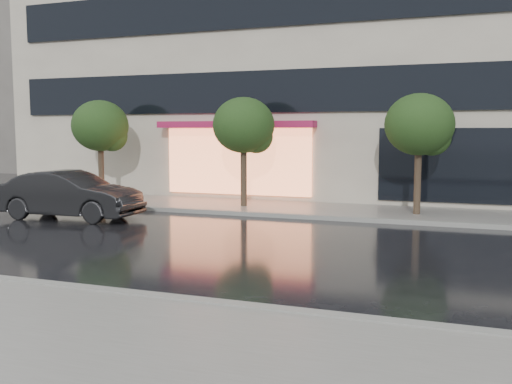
% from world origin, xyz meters
% --- Properties ---
extents(ground, '(120.00, 120.00, 0.00)m').
position_xyz_m(ground, '(0.00, 0.00, 0.00)').
color(ground, black).
rests_on(ground, ground).
extents(sidewalk_near, '(60.00, 4.50, 0.12)m').
position_xyz_m(sidewalk_near, '(0.00, -3.25, 0.06)').
color(sidewalk_near, slate).
rests_on(sidewalk_near, ground).
extents(sidewalk_far, '(60.00, 3.50, 0.12)m').
position_xyz_m(sidewalk_far, '(0.00, 10.25, 0.06)').
color(sidewalk_far, slate).
rests_on(sidewalk_far, ground).
extents(curb_near, '(60.00, 0.25, 0.14)m').
position_xyz_m(curb_near, '(0.00, -1.00, 0.07)').
color(curb_near, gray).
rests_on(curb_near, ground).
extents(curb_far, '(60.00, 0.25, 0.14)m').
position_xyz_m(curb_far, '(0.00, 8.50, 0.07)').
color(curb_far, gray).
rests_on(curb_far, ground).
extents(bg_building_left, '(14.00, 10.00, 12.00)m').
position_xyz_m(bg_building_left, '(-28.00, 26.00, 6.00)').
color(bg_building_left, '#59544F').
rests_on(bg_building_left, ground).
extents(tree_far_west, '(2.20, 2.20, 3.99)m').
position_xyz_m(tree_far_west, '(-8.94, 10.03, 2.92)').
color(tree_far_west, '#33261C').
rests_on(tree_far_west, ground).
extents(tree_mid_west, '(2.20, 2.20, 3.99)m').
position_xyz_m(tree_mid_west, '(-2.94, 10.03, 2.92)').
color(tree_mid_west, '#33261C').
rests_on(tree_mid_west, ground).
extents(tree_mid_east, '(2.20, 2.20, 3.99)m').
position_xyz_m(tree_mid_east, '(3.06, 10.03, 2.92)').
color(tree_mid_east, '#33261C').
rests_on(tree_mid_east, ground).
extents(parked_car, '(4.69, 1.78, 1.53)m').
position_xyz_m(parked_car, '(-7.40, 6.00, 0.76)').
color(parked_car, black).
rests_on(parked_car, ground).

